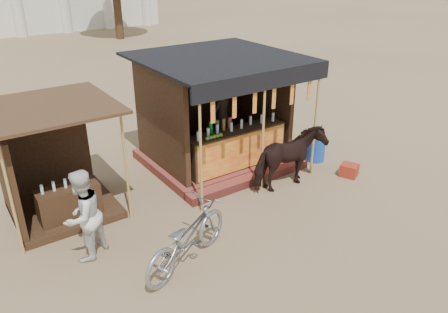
% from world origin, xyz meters
% --- Properties ---
extents(ground, '(120.00, 120.00, 0.00)m').
position_xyz_m(ground, '(0.00, 0.00, 0.00)').
color(ground, '#846B4C').
rests_on(ground, ground).
extents(main_stall, '(3.60, 3.61, 2.78)m').
position_xyz_m(main_stall, '(1.02, 3.36, 1.03)').
color(main_stall, brown).
rests_on(main_stall, ground).
extents(secondary_stall, '(2.40, 2.40, 2.38)m').
position_xyz_m(secondary_stall, '(-3.17, 3.24, 0.85)').
color(secondary_stall, '#3B2815').
rests_on(secondary_stall, ground).
extents(cow, '(1.72, 0.80, 1.45)m').
position_xyz_m(cow, '(1.60, 1.30, 0.72)').
color(cow, black).
rests_on(cow, ground).
extents(motorbike, '(2.23, 1.47, 1.11)m').
position_xyz_m(motorbike, '(-1.72, 0.23, 0.55)').
color(motorbike, gray).
rests_on(motorbike, ground).
extents(bystander, '(1.04, 0.99, 1.70)m').
position_xyz_m(bystander, '(-3.09, 1.43, 0.85)').
color(bystander, silver).
rests_on(bystander, ground).
extents(blue_barrel, '(0.50, 0.50, 0.65)m').
position_xyz_m(blue_barrel, '(3.20, 2.00, 0.32)').
color(blue_barrel, '#1642A5').
rests_on(blue_barrel, ground).
extents(red_crate, '(0.48, 0.51, 0.31)m').
position_xyz_m(red_crate, '(3.22, 0.88, 0.15)').
color(red_crate, maroon).
rests_on(red_crate, ground).
extents(cooler, '(0.73, 0.58, 0.46)m').
position_xyz_m(cooler, '(1.90, 2.60, 0.23)').
color(cooler, '#16661F').
rests_on(cooler, ground).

